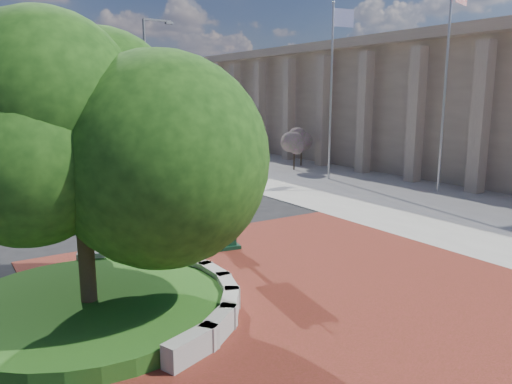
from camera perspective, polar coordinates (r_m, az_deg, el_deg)
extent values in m
plane|color=black|center=(14.25, 1.67, -9.37)|extent=(200.00, 200.00, 0.00)
cube|color=maroon|center=(13.49, 4.13, -10.52)|extent=(12.00, 12.00, 0.04)
cube|color=#9E9B93|center=(31.97, 15.19, 1.76)|extent=(20.00, 50.00, 0.04)
cube|color=#9E9B93|center=(9.96, -7.40, -17.21)|extent=(1.29, 0.76, 0.54)
cube|color=#9E9B93|center=(10.68, -4.26, -15.11)|extent=(1.20, 1.04, 0.54)
cube|color=#9E9B93|center=(11.53, -2.98, -13.03)|extent=(1.00, 1.22, 0.54)
cube|color=#9E9B93|center=(12.42, -3.29, -11.20)|extent=(0.71, 1.30, 0.54)
cube|color=#9E9B93|center=(13.27, -4.82, -9.73)|extent=(0.35, 1.25, 0.54)
cube|color=#9E9B93|center=(14.02, -7.25, -8.63)|extent=(0.71, 1.30, 0.54)
cube|color=#9E9B93|center=(14.61, -10.29, -7.90)|extent=(1.00, 1.22, 0.54)
cube|color=#9E9B93|center=(15.01, -13.74, -7.53)|extent=(1.20, 1.04, 0.54)
cube|color=#9E9B93|center=(15.20, -17.39, -7.48)|extent=(1.29, 0.76, 0.54)
cylinder|color=#1A4C15|center=(12.24, -18.45, -12.49)|extent=(6.10, 6.10, 0.40)
cube|color=tan|center=(39.09, 21.24, 8.90)|extent=(15.00, 42.00, 8.00)
cube|color=tan|center=(39.22, 21.69, 15.17)|extent=(17.00, 44.00, 0.60)
cube|color=black|center=(33.53, 13.90, 9.08)|extent=(0.30, 40.00, 5.50)
cylinder|color=#9E9B93|center=(81.97, -24.47, 8.71)|extent=(1.80, 1.80, 6.00)
cylinder|color=#9E9B93|center=(87.31, -11.25, 9.56)|extent=(1.80, 1.80, 6.00)
cylinder|color=#38281C|center=(11.92, -18.71, -8.58)|extent=(0.36, 0.36, 2.17)
sphere|color=#16390F|center=(11.34, -19.54, 4.13)|extent=(5.20, 5.20, 5.20)
cylinder|color=#38281C|center=(29.46, -25.67, 2.14)|extent=(0.36, 0.36, 1.92)
sphere|color=#16390F|center=(29.24, -26.05, 6.56)|extent=(4.40, 4.40, 4.40)
cube|color=black|center=(16.52, -3.44, -6.20)|extent=(0.90, 0.90, 0.16)
cube|color=black|center=(16.35, -3.47, -4.16)|extent=(0.62, 0.62, 1.08)
cube|color=black|center=(16.21, -3.49, -2.23)|extent=(0.79, 0.79, 0.12)
cylinder|color=black|center=(16.03, -3.53, 0.88)|extent=(0.17, 0.17, 1.66)
cube|color=black|center=(15.85, -3.59, 5.62)|extent=(1.02, 1.02, 0.88)
cylinder|color=white|center=(15.42, -3.01, 5.47)|extent=(0.78, 0.19, 0.78)
cylinder|color=white|center=(16.28, -4.14, 5.76)|extent=(0.78, 0.19, 0.78)
cylinder|color=white|center=(15.70, -5.18, 5.55)|extent=(0.19, 0.78, 0.78)
cylinder|color=white|center=(16.01, -2.03, 5.69)|extent=(0.19, 0.78, 0.78)
sphere|color=black|center=(15.80, -3.61, 7.81)|extent=(0.43, 0.43, 0.43)
cone|color=black|center=(15.79, -3.63, 8.98)|extent=(0.18, 0.18, 0.49)
imported|color=#5F0D15|center=(53.18, -22.15, 5.63)|extent=(2.62, 4.32, 1.37)
cylinder|color=silver|center=(27.20, 20.79, 11.09)|extent=(0.13, 0.13, 10.64)
cylinder|color=silver|center=(29.71, 8.56, 10.97)|extent=(0.12, 0.12, 9.98)
sphere|color=silver|center=(30.13, 8.85, 20.60)|extent=(0.18, 0.18, 0.18)
plane|color=navy|center=(30.51, 9.92, 19.02)|extent=(1.48, 0.21, 1.50)
cylinder|color=slate|center=(36.27, -12.40, 10.87)|extent=(0.18, 0.18, 10.02)
cube|color=slate|center=(37.01, -11.23, 18.70)|extent=(2.01, 0.22, 0.13)
cube|color=slate|center=(37.36, -9.90, 18.49)|extent=(0.56, 0.29, 0.17)
cylinder|color=slate|center=(53.16, -26.12, 9.67)|extent=(0.17, 0.17, 9.41)
cube|color=slate|center=(53.53, -25.54, 14.78)|extent=(1.89, 0.27, 0.13)
cube|color=slate|center=(53.70, -24.63, 14.72)|extent=(0.54, 0.29, 0.16)
cylinder|color=#38281C|center=(33.46, 4.37, 3.52)|extent=(0.10, 0.10, 1.20)
sphere|color=#BF5F9B|center=(33.34, 4.39, 5.22)|extent=(1.20, 1.20, 1.20)
cylinder|color=#38281C|center=(35.41, 5.18, 3.92)|extent=(0.10, 0.10, 1.20)
sphere|color=#BF5F9B|center=(35.30, 5.21, 5.53)|extent=(1.20, 1.20, 1.20)
cylinder|color=#38281C|center=(38.84, -2.60, 4.59)|extent=(0.10, 0.10, 1.20)
sphere|color=#BF5F9B|center=(38.74, -2.62, 6.06)|extent=(1.20, 1.20, 1.20)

